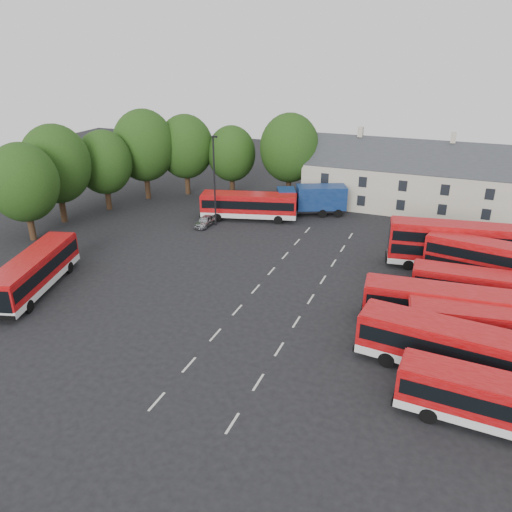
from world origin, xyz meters
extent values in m
plane|color=black|center=(0.00, 0.00, 0.00)|extent=(140.00, 140.00, 0.00)
cube|color=beige|center=(0.00, -14.00, 0.01)|extent=(0.15, 1.80, 0.01)
cube|color=beige|center=(0.00, -10.00, 0.01)|extent=(0.15, 1.80, 0.01)
cube|color=beige|center=(0.00, -6.00, 0.01)|extent=(0.15, 1.80, 0.01)
cube|color=beige|center=(0.00, -2.00, 0.01)|extent=(0.15, 1.80, 0.01)
cube|color=beige|center=(0.00, 2.00, 0.01)|extent=(0.15, 1.80, 0.01)
cube|color=beige|center=(0.00, 6.00, 0.01)|extent=(0.15, 1.80, 0.01)
cube|color=beige|center=(0.00, 10.00, 0.01)|extent=(0.15, 1.80, 0.01)
cube|color=beige|center=(0.00, 14.00, 0.01)|extent=(0.15, 1.80, 0.01)
cube|color=beige|center=(0.00, 18.00, 0.01)|extent=(0.15, 1.80, 0.01)
cube|color=beige|center=(5.00, -14.00, 0.01)|extent=(0.15, 1.80, 0.01)
cube|color=beige|center=(5.00, -10.00, 0.01)|extent=(0.15, 1.80, 0.01)
cube|color=beige|center=(5.00, -6.00, 0.01)|extent=(0.15, 1.80, 0.01)
cube|color=beige|center=(5.00, -2.00, 0.01)|extent=(0.15, 1.80, 0.01)
cube|color=beige|center=(5.00, 2.00, 0.01)|extent=(0.15, 1.80, 0.01)
cube|color=beige|center=(5.00, 6.00, 0.01)|extent=(0.15, 1.80, 0.01)
cube|color=beige|center=(5.00, 10.00, 0.01)|extent=(0.15, 1.80, 0.01)
cube|color=beige|center=(5.00, 14.00, 0.01)|extent=(0.15, 1.80, 0.01)
cube|color=beige|center=(5.00, 18.00, 0.01)|extent=(0.15, 1.80, 0.01)
cylinder|color=black|center=(-27.00, 4.00, 1.92)|extent=(0.70, 0.70, 3.85)
ellipsoid|color=#1D3C10|center=(-27.00, 4.00, 6.39)|extent=(7.26, 7.26, 8.35)
cylinder|color=black|center=(-28.00, 10.00, 2.10)|extent=(0.70, 0.70, 4.20)
ellipsoid|color=#1D3C10|center=(-28.00, 10.00, 6.97)|extent=(7.92, 7.92, 9.11)
cylinder|color=black|center=(-26.00, 16.00, 1.84)|extent=(0.70, 0.70, 3.67)
ellipsoid|color=#1D3C10|center=(-26.00, 16.00, 6.10)|extent=(6.93, 6.93, 7.97)
cylinder|color=black|center=(-24.00, 22.00, 2.19)|extent=(0.70, 0.70, 4.38)
ellipsoid|color=#1D3C10|center=(-24.00, 22.00, 7.26)|extent=(8.25, 8.25, 9.49)
cylinder|color=black|center=(-20.00, 26.00, 2.01)|extent=(0.70, 0.70, 4.02)
ellipsoid|color=#1D3C10|center=(-20.00, 26.00, 6.68)|extent=(7.59, 7.59, 8.73)
cylinder|color=black|center=(-14.00, 28.00, 1.75)|extent=(0.70, 0.70, 3.50)
ellipsoid|color=#1D3C10|center=(-14.00, 28.00, 5.81)|extent=(6.60, 6.60, 7.59)
cylinder|color=black|center=(-6.00, 29.00, 2.10)|extent=(0.70, 0.70, 4.20)
ellipsoid|color=#1D3C10|center=(-6.00, 29.00, 6.97)|extent=(7.92, 7.92, 9.11)
cube|color=beige|center=(14.00, 30.00, 2.75)|extent=(35.00, 7.00, 5.50)
cube|color=#2D3035|center=(14.00, 30.00, 5.50)|extent=(35.70, 7.13, 7.13)
cube|color=beige|center=(3.00, 30.00, 9.46)|extent=(0.60, 0.90, 1.20)
cube|color=beige|center=(14.00, 30.00, 9.46)|extent=(0.60, 0.90, 1.20)
cube|color=silver|center=(18.85, -8.88, 0.78)|extent=(11.16, 3.17, 0.55)
cube|color=#A30A0D|center=(18.85, -8.88, 2.03)|extent=(11.16, 3.17, 1.95)
cube|color=black|center=(18.85, -8.88, 2.08)|extent=(10.72, 3.21, 0.95)
cube|color=#A30A0D|center=(18.85, -8.88, 3.06)|extent=(10.93, 3.06, 0.12)
cylinder|color=black|center=(15.26, -9.79, 0.50)|extent=(1.02, 0.34, 1.00)
cube|color=silver|center=(16.27, -4.45, 0.85)|extent=(12.35, 4.01, 0.61)
cube|color=#A30A0D|center=(16.27, -4.45, 2.23)|extent=(12.35, 4.01, 2.15)
cube|color=black|center=(16.27, -4.45, 2.29)|extent=(11.87, 4.02, 1.05)
cube|color=#A30A0D|center=(16.27, -4.45, 3.36)|extent=(12.10, 3.87, 0.13)
cylinder|color=black|center=(12.28, -5.28, 0.55)|extent=(1.13, 0.42, 1.10)
cube|color=silver|center=(18.53, -0.64, 0.79)|extent=(11.40, 4.14, 0.56)
cube|color=#A30A0D|center=(18.53, -0.64, 2.05)|extent=(11.40, 4.14, 1.98)
cube|color=black|center=(18.53, -0.64, 2.10)|extent=(10.97, 4.13, 0.96)
cube|color=#A30A0D|center=(18.53, -0.64, 3.09)|extent=(11.17, 4.00, 0.12)
cylinder|color=black|center=(15.17, -2.30, 0.51)|extent=(1.04, 0.43, 1.01)
cube|color=silver|center=(15.33, 1.29, 0.82)|extent=(11.79, 3.73, 0.58)
cube|color=#A30A0D|center=(15.33, 1.29, 2.13)|extent=(11.79, 3.73, 2.06)
cube|color=black|center=(15.33, 1.29, 2.19)|extent=(11.34, 3.75, 1.00)
cube|color=#A30A0D|center=(15.33, 1.29, 3.22)|extent=(11.55, 3.60, 0.13)
cylinder|color=black|center=(11.75, -0.25, 0.53)|extent=(1.08, 0.39, 1.05)
cylinder|color=black|center=(18.91, 2.83, 0.53)|extent=(1.08, 0.39, 1.05)
cube|color=silver|center=(18.06, 5.81, 0.76)|extent=(10.92, 2.85, 0.54)
cube|color=#A30A0D|center=(18.06, 5.81, 1.99)|extent=(10.92, 2.85, 1.92)
cube|color=black|center=(18.06, 5.81, 2.04)|extent=(10.49, 2.90, 0.94)
cube|color=#A30A0D|center=(18.06, 5.81, 3.00)|extent=(10.70, 2.75, 0.12)
cylinder|color=black|center=(14.64, 4.57, 0.49)|extent=(0.99, 0.31, 0.99)
cube|color=silver|center=(18.32, 10.04, 0.72)|extent=(10.40, 4.03, 0.51)
cube|color=#A30A0D|center=(18.32, 10.04, 2.51)|extent=(10.40, 4.03, 3.09)
cube|color=black|center=(18.32, 10.04, 1.91)|extent=(10.01, 4.02, 0.88)
cube|color=#A30A0D|center=(18.32, 10.04, 4.11)|extent=(10.18, 3.91, 0.11)
cylinder|color=black|center=(14.94, 9.58, 0.46)|extent=(0.95, 0.41, 0.92)
cube|color=black|center=(18.32, 10.04, 3.11)|extent=(10.01, 4.02, 0.88)
cube|color=silver|center=(15.23, 12.79, 0.78)|extent=(11.29, 4.18, 0.55)
cube|color=#A30A0D|center=(15.23, 12.79, 2.73)|extent=(11.29, 4.18, 3.36)
cube|color=black|center=(15.23, 12.79, 2.08)|extent=(10.86, 4.17, 0.95)
cube|color=#A30A0D|center=(15.23, 12.79, 4.46)|extent=(11.06, 4.05, 0.12)
cylinder|color=black|center=(11.92, 11.12, 0.50)|extent=(1.03, 0.43, 1.00)
cylinder|color=black|center=(18.55, 14.45, 0.50)|extent=(1.03, 0.43, 1.00)
cube|color=black|center=(15.23, 12.79, 3.39)|extent=(10.86, 4.17, 0.95)
cube|color=silver|center=(-17.48, -5.27, 0.82)|extent=(5.88, 11.92, 0.58)
cube|color=#A30A0D|center=(-17.48, -5.27, 2.15)|extent=(5.88, 11.92, 2.07)
cube|color=black|center=(-17.48, -5.27, 2.20)|extent=(5.81, 11.49, 1.01)
cube|color=#A30A0D|center=(-17.48, -5.27, 3.23)|extent=(5.72, 11.67, 0.13)
cylinder|color=black|center=(-15.27, -8.50, 0.53)|extent=(0.59, 1.10, 1.06)
cylinder|color=black|center=(-19.70, -2.05, 0.53)|extent=(0.59, 1.10, 1.06)
cube|color=silver|center=(-7.69, 18.93, 0.81)|extent=(11.73, 5.50, 0.57)
cube|color=#A30A0D|center=(-7.69, 18.93, 2.11)|extent=(11.73, 5.50, 2.03)
cube|color=black|center=(-7.69, 18.93, 2.16)|extent=(11.30, 5.44, 0.99)
cube|color=#A30A0D|center=(-7.69, 18.93, 3.17)|extent=(11.48, 5.34, 0.12)
cylinder|color=black|center=(-10.92, 16.84, 0.52)|extent=(1.08, 0.55, 1.04)
cylinder|color=black|center=(-4.46, 21.02, 0.52)|extent=(1.08, 0.55, 1.04)
cube|color=black|center=(-1.21, 23.50, 0.68)|extent=(8.54, 5.51, 0.31)
cube|color=navy|center=(-4.06, 22.19, 2.09)|extent=(2.99, 3.25, 2.51)
cube|color=black|center=(-4.97, 21.78, 2.47)|extent=(1.02, 2.07, 1.26)
cube|color=navy|center=(-0.11, 24.00, 2.25)|extent=(6.51, 4.86, 2.83)
cylinder|color=black|center=(-3.38, 21.21, 0.52)|extent=(1.07, 0.70, 1.05)
cylinder|color=black|center=(1.19, 25.90, 0.52)|extent=(1.07, 0.70, 1.05)
imported|color=#9A9DA1|center=(-11.52, 14.83, 0.61)|extent=(1.54, 3.61, 1.22)
cylinder|color=black|center=(-10.55, 15.66, 5.18)|extent=(0.19, 0.19, 10.35)
cube|color=black|center=(-10.26, 15.53, 10.35)|extent=(0.67, 0.49, 0.19)
camera|label=1|loc=(14.51, -34.11, 19.91)|focal=35.00mm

